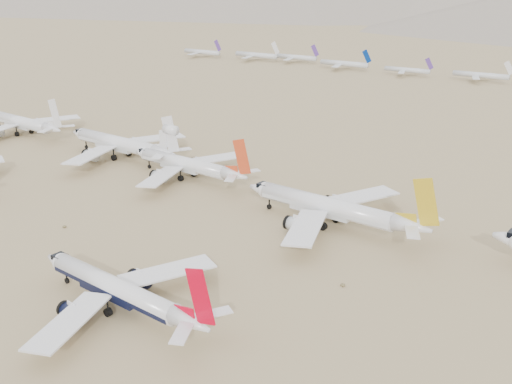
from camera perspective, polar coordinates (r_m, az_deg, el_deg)
ground at (r=117.35m, az=-16.01°, el=-9.25°), size 7000.00×7000.00×0.00m
main_airliner at (r=106.50m, az=-13.40°, el=-9.60°), size 42.48×41.49×14.99m
row2_gold_tail at (r=139.88m, az=7.69°, el=-1.61°), size 49.02×47.94×17.45m
row2_orange_tail at (r=175.08m, az=-6.79°, el=2.70°), size 45.34×44.36×16.17m
row2_white_trijet at (r=200.00m, az=-13.16°, el=4.70°), size 51.75×50.58×18.34m
row2_white_twin at (r=245.95m, az=-22.22°, el=6.40°), size 48.37×47.33×17.28m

